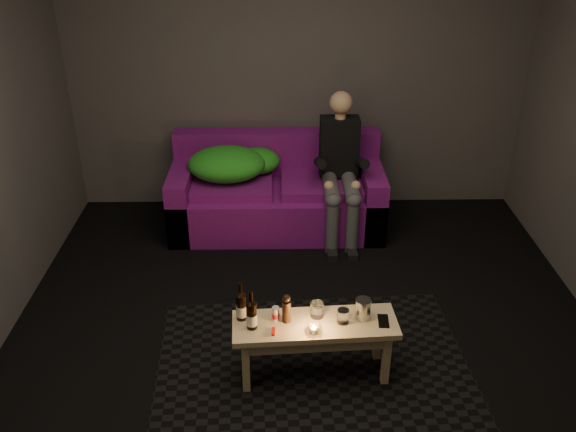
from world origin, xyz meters
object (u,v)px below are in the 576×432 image
(person, at_px, (340,165))
(coffee_table, at_px, (315,332))
(steel_cup, at_px, (363,309))
(beer_bottle_a, at_px, (241,306))
(sofa, at_px, (277,195))
(beer_bottle_b, at_px, (252,315))

(person, distance_m, coffee_table, 1.83)
(steel_cup, bearing_deg, beer_bottle_a, 179.89)
(person, relative_size, steel_cup, 9.41)
(beer_bottle_a, bearing_deg, steel_cup, -0.11)
(sofa, xyz_separation_m, beer_bottle_b, (-0.14, -1.97, 0.21))
(beer_bottle_b, height_order, steel_cup, beer_bottle_b)
(beer_bottle_a, xyz_separation_m, steel_cup, (0.72, -0.00, -0.03))
(sofa, xyz_separation_m, person, (0.53, -0.15, 0.34))
(coffee_table, bearing_deg, person, 80.37)
(sofa, distance_m, steel_cup, 1.96)
(sofa, distance_m, beer_bottle_b, 1.98)
(sofa, height_order, beer_bottle_b, sofa)
(sofa, distance_m, coffee_table, 1.94)
(person, xyz_separation_m, beer_bottle_b, (-0.67, -1.82, -0.13))
(person, distance_m, beer_bottle_b, 1.95)
(coffee_table, bearing_deg, beer_bottle_b, -173.77)
(beer_bottle_a, xyz_separation_m, beer_bottle_b, (0.06, -0.08, 0.00))
(person, distance_m, beer_bottle_a, 1.89)
(person, relative_size, beer_bottle_b, 4.77)
(steel_cup, bearing_deg, beer_bottle_b, -172.79)
(sofa, relative_size, steel_cup, 14.09)
(beer_bottle_b, bearing_deg, sofa, 85.80)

